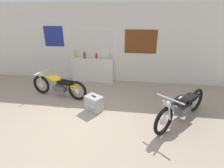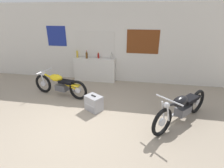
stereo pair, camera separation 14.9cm
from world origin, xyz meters
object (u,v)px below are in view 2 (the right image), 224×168
bottle_left_center (87,55)px  hard_case_silver (94,103)px  bottle_leftmost (77,54)px  motorcycle_yellow (60,84)px  bottle_center (98,55)px  bottle_right_center (112,56)px  motorcycle_black (182,107)px

bottle_left_center → hard_case_silver: bottle_left_center is taller
bottle_leftmost → motorcycle_yellow: (-0.05, -1.51, -0.63)m
bottle_leftmost → hard_case_silver: (1.23, -2.17, -0.82)m
bottle_center → bottle_right_center: (0.51, -0.01, -0.00)m
bottle_right_center → hard_case_silver: size_ratio=0.42×
bottle_center → motorcycle_yellow: 1.86m
bottle_left_center → motorcycle_black: 3.85m
bottle_leftmost → bottle_right_center: size_ratio=1.39×
bottle_center → motorcycle_yellow: bearing=-119.3°
bottle_left_center → hard_case_silver: size_ratio=0.54×
bottle_leftmost → bottle_left_center: bottle_leftmost is taller
bottle_leftmost → bottle_center: (0.81, 0.03, -0.04)m
bottle_center → bottle_leftmost: bearing=-178.2°
bottle_center → hard_case_silver: bearing=-79.2°
bottle_center → hard_case_silver: size_ratio=0.43×
bottle_left_center → bottle_leftmost: bearing=171.0°
bottle_center → bottle_right_center: 0.51m
bottle_right_center → motorcycle_black: (2.10, -2.38, -0.58)m
bottle_center → bottle_right_center: size_ratio=1.02×
bottle_leftmost → bottle_center: size_ratio=1.36×
bottle_leftmost → bottle_left_center: size_ratio=1.09×
bottle_left_center → bottle_center: 0.43m
motorcycle_yellow → hard_case_silver: bearing=-27.4°
hard_case_silver → motorcycle_yellow: bearing=152.6°
bottle_leftmost → hard_case_silver: bearing=-60.5°
bottle_left_center → hard_case_silver: bearing=-68.3°
bottle_left_center → bottle_right_center: size_ratio=1.27×
bottle_leftmost → motorcycle_black: 4.20m
bottle_leftmost → bottle_center: 0.81m
bottle_leftmost → motorcycle_black: (3.41, -2.37, -0.62)m
motorcycle_yellow → bottle_left_center: bearing=73.1°
bottle_left_center → bottle_center: size_ratio=1.24×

